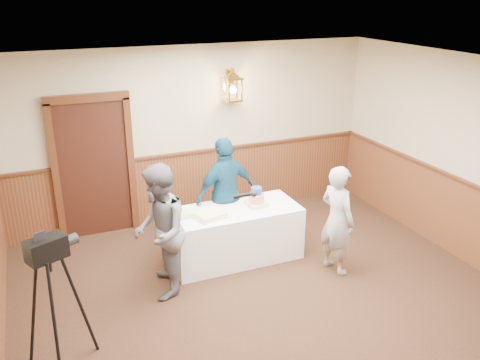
# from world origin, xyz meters

# --- Properties ---
(ground) EXTENTS (7.00, 7.00, 0.00)m
(ground) POSITION_xyz_m (0.00, 0.00, 0.00)
(ground) COLOR black
(ground) RESTS_ON ground
(room_shell) EXTENTS (6.02, 7.02, 2.81)m
(room_shell) POSITION_xyz_m (-0.05, 0.45, 1.52)
(room_shell) COLOR #B8AB8A
(room_shell) RESTS_ON ground
(display_table) EXTENTS (1.80, 0.80, 0.75)m
(display_table) POSITION_xyz_m (0.03, 1.90, 0.38)
(display_table) COLOR white
(display_table) RESTS_ON ground
(tiered_cake) EXTENTS (0.27, 0.27, 0.27)m
(tiered_cake) POSITION_xyz_m (0.37, 1.90, 0.86)
(tiered_cake) COLOR beige
(tiered_cake) RESTS_ON display_table
(sheet_cake_yellow) EXTENTS (0.42, 0.36, 0.08)m
(sheet_cake_yellow) POSITION_xyz_m (-0.36, 1.76, 0.79)
(sheet_cake_yellow) COLOR #F8ED94
(sheet_cake_yellow) RESTS_ON display_table
(sheet_cake_green) EXTENTS (0.30, 0.24, 0.07)m
(sheet_cake_green) POSITION_xyz_m (-0.62, 1.95, 0.79)
(sheet_cake_green) COLOR #A2E19E
(sheet_cake_green) RESTS_ON display_table
(interviewer) EXTENTS (1.50, 0.95, 1.68)m
(interviewer) POSITION_xyz_m (-1.13, 1.44, 0.84)
(interviewer) COLOR slate
(interviewer) RESTS_ON ground
(baker) EXTENTS (0.47, 0.61, 1.49)m
(baker) POSITION_xyz_m (1.15, 1.07, 0.75)
(baker) COLOR #A8A8AE
(baker) RESTS_ON ground
(assistant_p) EXTENTS (1.04, 0.63, 1.66)m
(assistant_p) POSITION_xyz_m (0.06, 2.29, 0.83)
(assistant_p) COLOR navy
(assistant_p) RESTS_ON ground
(tv_camera_rig) EXTENTS (0.57, 0.54, 1.47)m
(tv_camera_rig) POSITION_xyz_m (-2.40, 0.50, 0.66)
(tv_camera_rig) COLOR black
(tv_camera_rig) RESTS_ON ground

